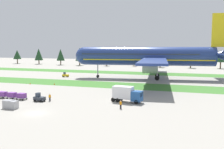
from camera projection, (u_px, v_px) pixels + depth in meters
ground_plane at (35, 113)px, 47.82m from camera, size 400.00×400.00×0.00m
grass_strip_near at (104, 85)px, 84.32m from camera, size 320.00×13.68×0.01m
grass_strip_far at (132, 73)px, 121.52m from camera, size 320.00×13.68×0.01m
airliner at (151, 56)px, 98.42m from camera, size 60.90×75.51×24.70m
baggage_tug at (39, 98)px, 58.30m from camera, size 2.67×1.44×1.97m
cargo_dolly_lead at (22, 96)px, 60.09m from camera, size 2.28×1.62×1.55m
cargo_dolly_second at (12, 95)px, 61.14m from camera, size 2.28×1.62×1.55m
cargo_dolly_third at (3, 94)px, 62.18m from camera, size 2.28×1.62×1.55m
catering_truck at (127, 94)px, 57.29m from camera, size 7.20×3.20×3.58m
pushback_tractor at (65, 75)px, 105.82m from camera, size 2.74×1.62×1.97m
ground_crew_marshaller at (121, 104)px, 51.18m from camera, size 0.51×0.36×1.74m
ground_crew_loader at (50, 97)px, 58.49m from camera, size 0.55×0.36×1.74m
uld_container_0 at (12, 105)px, 51.32m from camera, size 2.04×1.65×1.59m
uld_container_1 at (9, 104)px, 51.78m from camera, size 2.03×1.64×1.68m
taxiway_marker_0 at (30, 84)px, 84.82m from camera, size 0.44×0.44×0.53m
taxiway_marker_1 at (54, 84)px, 83.61m from camera, size 0.44×0.44×0.62m
distant_tree_line at (140, 55)px, 160.24m from camera, size 199.40×10.71×11.95m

